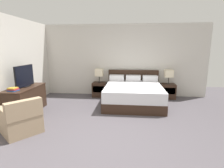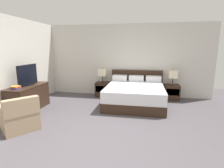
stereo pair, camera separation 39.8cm
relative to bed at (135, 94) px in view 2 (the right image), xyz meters
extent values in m
plane|color=#4C474C|center=(-0.62, -2.59, -0.32)|extent=(10.78, 10.78, 0.00)
cube|color=beige|center=(-0.62, 1.03, 0.98)|extent=(6.51, 0.06, 2.60)
cube|color=beige|center=(-3.31, -1.10, 0.98)|extent=(0.06, 5.39, 2.60)
cube|color=#332116|center=(0.00, -0.07, -0.18)|extent=(1.75, 1.97, 0.28)
cube|color=silver|center=(0.00, -0.07, 0.12)|extent=(1.73, 1.95, 0.33)
cube|color=#332116|center=(0.00, 0.94, 0.16)|extent=(1.82, 0.05, 0.97)
cube|color=silver|center=(-0.59, 0.74, 0.38)|extent=(0.51, 0.28, 0.20)
cube|color=silver|center=(0.00, 0.74, 0.38)|extent=(0.51, 0.28, 0.20)
cube|color=silver|center=(0.59, 0.74, 0.38)|extent=(0.51, 0.28, 0.20)
cube|color=#332116|center=(-1.23, 0.73, -0.06)|extent=(0.49, 0.42, 0.52)
cube|color=black|center=(-1.23, 0.52, -0.01)|extent=(0.42, 0.01, 0.23)
cube|color=#332116|center=(1.23, 0.73, -0.06)|extent=(0.49, 0.42, 0.52)
cube|color=black|center=(1.23, 0.52, -0.01)|extent=(0.42, 0.01, 0.23)
cylinder|color=#332D28|center=(-1.23, 0.73, 0.20)|extent=(0.11, 0.11, 0.02)
cylinder|color=#332D28|center=(-1.23, 0.73, 0.33)|extent=(0.02, 0.02, 0.23)
cube|color=beige|center=(-1.23, 0.73, 0.57)|extent=(0.28, 0.28, 0.26)
cylinder|color=#332D28|center=(1.23, 0.73, 0.20)|extent=(0.11, 0.11, 0.02)
cylinder|color=#332D28|center=(1.23, 0.73, 0.33)|extent=(0.02, 0.02, 0.23)
cube|color=beige|center=(1.23, 0.73, 0.57)|extent=(0.28, 0.28, 0.26)
cube|color=#332116|center=(-2.97, -1.11, 0.03)|extent=(0.55, 1.27, 0.71)
cube|color=#382419|center=(-2.97, -1.11, 0.38)|extent=(0.57, 1.31, 0.02)
cube|color=black|center=(-2.97, -1.05, 0.40)|extent=(0.18, 0.25, 0.02)
cube|color=black|center=(-2.97, -1.05, 0.69)|extent=(0.04, 0.81, 0.58)
cube|color=black|center=(-2.95, -1.05, 0.69)|extent=(0.01, 0.78, 0.55)
cube|color=#234C8E|center=(-2.98, -1.55, 0.41)|extent=(0.26, 0.22, 0.03)
cube|color=#B7282D|center=(-2.97, -1.55, 0.44)|extent=(0.22, 0.19, 0.03)
cube|color=gold|center=(-2.99, -1.55, 0.47)|extent=(0.19, 0.19, 0.02)
cube|color=#9E8466|center=(-2.38, -2.24, -0.12)|extent=(0.96, 0.96, 0.40)
cube|color=#9E8466|center=(-2.17, -2.41, 0.26)|extent=(0.55, 0.63, 0.36)
cube|color=#9E8466|center=(-2.56, -2.47, 0.17)|extent=(0.54, 0.46, 0.18)
cube|color=#9E8466|center=(-2.19, -2.01, 0.17)|extent=(0.54, 0.46, 0.18)
camera|label=1|loc=(-0.12, -5.46, 1.43)|focal=28.00mm
camera|label=2|loc=(0.27, -5.40, 1.43)|focal=28.00mm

